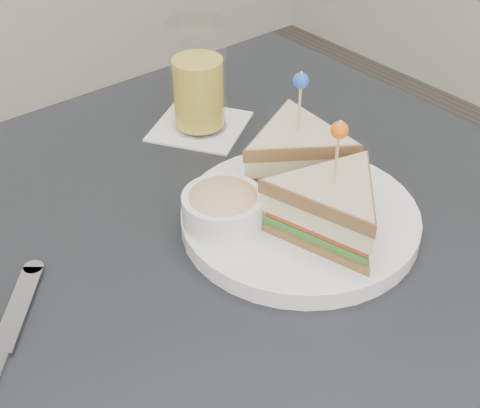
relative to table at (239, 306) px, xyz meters
name	(u,v)px	position (x,y,z in m)	size (l,w,h in m)	color
table	(239,306)	(0.00, 0.00, 0.00)	(0.80, 0.80, 0.75)	black
plate_meal	(302,191)	(0.08, 0.00, 0.12)	(0.31, 0.31, 0.15)	white
cutlery_knife	(4,346)	(-0.23, 0.03, 0.08)	(0.14, 0.16, 0.01)	silver
drink_set	(198,83)	(0.12, 0.22, 0.14)	(0.15, 0.15, 0.14)	white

